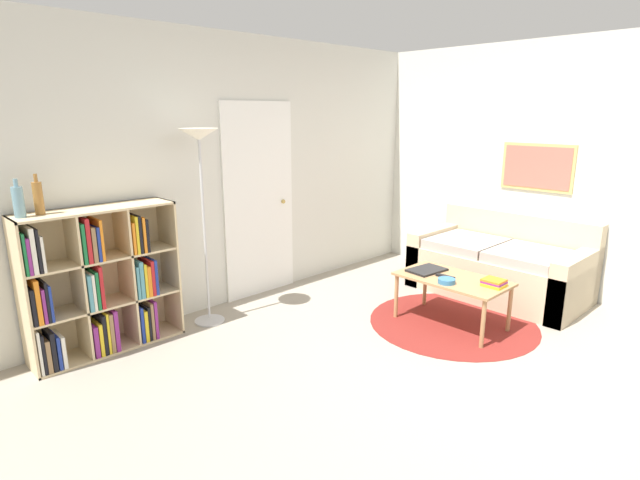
{
  "coord_description": "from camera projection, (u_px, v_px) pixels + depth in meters",
  "views": [
    {
      "loc": [
        -2.98,
        -1.39,
        1.87
      ],
      "look_at": [
        -0.21,
        1.48,
        0.85
      ],
      "focal_mm": 28.0,
      "sensor_mm": 36.0,
      "label": 1
    }
  ],
  "objects": [
    {
      "name": "rug",
      "position": [
        453.0,
        322.0,
        4.58
      ],
      "size": [
        1.51,
        1.51,
        0.01
      ],
      "color": "maroon",
      "rests_on": "ground_plane"
    },
    {
      "name": "bottle_left",
      "position": [
        18.0,
        202.0,
        3.44
      ],
      "size": [
        0.07,
        0.07,
        0.27
      ],
      "color": "#6B93A3",
      "rests_on": "bookshelf"
    },
    {
      "name": "wall_back",
      "position": [
        250.0,
        172.0,
        5.01
      ],
      "size": [
        7.65,
        0.11,
        2.6
      ],
      "color": "silver",
      "rests_on": "ground_plane"
    },
    {
      "name": "coffee_table",
      "position": [
        452.0,
        283.0,
        4.45
      ],
      "size": [
        0.55,
        0.96,
        0.44
      ],
      "color": "#AD7F51",
      "rests_on": "ground_plane"
    },
    {
      "name": "floor_lamp",
      "position": [
        200.0,
        158.0,
        4.24
      ],
      "size": [
        0.34,
        0.34,
        1.75
      ],
      "color": "#B7B7BC",
      "rests_on": "ground_plane"
    },
    {
      "name": "couch",
      "position": [
        501.0,
        266.0,
        5.27
      ],
      "size": [
        0.94,
        1.69,
        0.82
      ],
      "color": "#CCB793",
      "rests_on": "ground_plane"
    },
    {
      "name": "laptop",
      "position": [
        427.0,
        270.0,
        4.63
      ],
      "size": [
        0.37,
        0.27,
        0.02
      ],
      "color": "black",
      "rests_on": "coffee_table"
    },
    {
      "name": "wall_right",
      "position": [
        491.0,
        165.0,
        5.63
      ],
      "size": [
        0.08,
        5.69,
        2.6
      ],
      "color": "silver",
      "rests_on": "ground_plane"
    },
    {
      "name": "bottle_middle",
      "position": [
        38.0,
        198.0,
        3.54
      ],
      "size": [
        0.07,
        0.07,
        0.29
      ],
      "color": "olive",
      "rests_on": "bookshelf"
    },
    {
      "name": "book_stack_on_table",
      "position": [
        494.0,
        283.0,
        4.22
      ],
      "size": [
        0.16,
        0.18,
        0.06
      ],
      "color": "gold",
      "rests_on": "coffee_table"
    },
    {
      "name": "bookshelf",
      "position": [
        97.0,
        285.0,
        3.93
      ],
      "size": [
        1.17,
        0.34,
        1.16
      ],
      "color": "beige",
      "rests_on": "ground_plane"
    },
    {
      "name": "bowl",
      "position": [
        447.0,
        281.0,
        4.29
      ],
      "size": [
        0.15,
        0.15,
        0.04
      ],
      "color": "teal",
      "rests_on": "coffee_table"
    },
    {
      "name": "ground_plane",
      "position": [
        490.0,
        392.0,
        3.44
      ],
      "size": [
        14.0,
        14.0,
        0.0
      ],
      "primitive_type": "plane",
      "color": "gray"
    },
    {
      "name": "remote",
      "position": [
        445.0,
        277.0,
        4.45
      ],
      "size": [
        0.05,
        0.18,
        0.02
      ],
      "color": "black",
      "rests_on": "coffee_table"
    }
  ]
}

